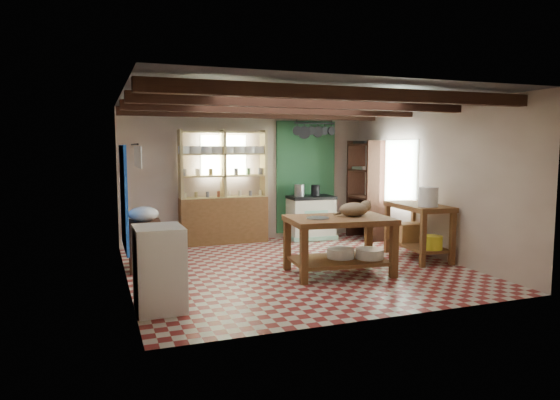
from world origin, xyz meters
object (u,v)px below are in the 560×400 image
object	(u,v)px
stove	(311,217)
right_counter	(418,231)
cat	(354,209)
prep_table	(144,245)
work_table	(339,246)
white_cabinet	(159,268)

from	to	relation	value
stove	right_counter	xyz separation A→B (m)	(0.95, -2.29, 0.02)
cat	prep_table	bearing A→B (deg)	151.70
right_counter	cat	size ratio (longest dim) A/B	2.84
work_table	cat	bearing A→B (deg)	11.31
right_counter	cat	xyz separation A→B (m)	(-1.46, -0.42, 0.48)
prep_table	right_counter	bearing A→B (deg)	-8.40
prep_table	stove	bearing A→B (deg)	25.32
white_cabinet	right_counter	size ratio (longest dim) A/B	0.75
work_table	white_cabinet	size ratio (longest dim) A/B	1.53
prep_table	white_cabinet	bearing A→B (deg)	-87.71
stove	white_cabinet	distance (m)	4.91
stove	work_table	bearing A→B (deg)	-103.49
stove	white_cabinet	world-z (taller)	white_cabinet
cat	white_cabinet	bearing A→B (deg)	-169.51
stove	white_cabinet	bearing A→B (deg)	-132.62
work_table	stove	size ratio (longest dim) A/B	1.65
right_counter	cat	bearing A→B (deg)	-159.09
stove	cat	xyz separation A→B (m)	(-0.50, -2.71, 0.50)
work_table	prep_table	world-z (taller)	work_table
prep_table	cat	xyz separation A→B (m)	(2.92, -1.29, 0.58)
stove	right_counter	bearing A→B (deg)	-65.38
stove	right_counter	distance (m)	2.48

